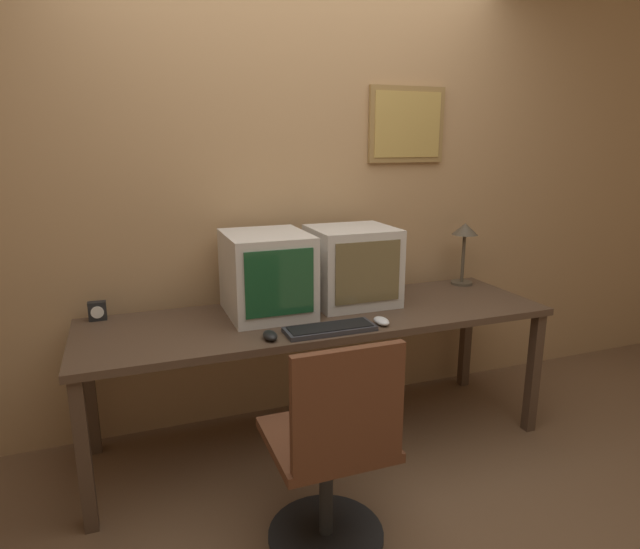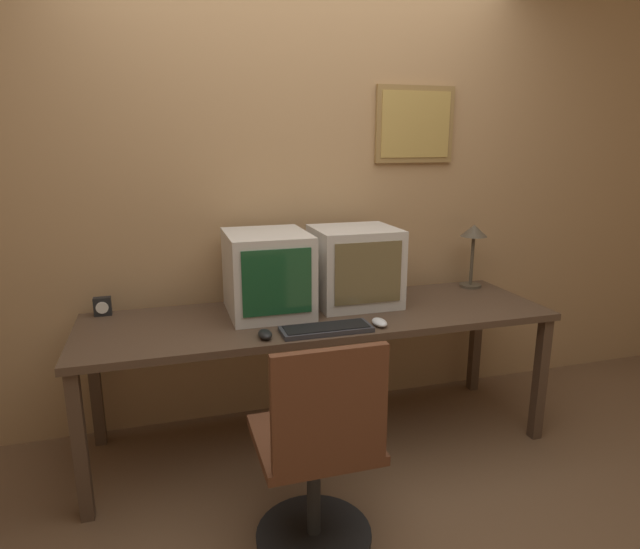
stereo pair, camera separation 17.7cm
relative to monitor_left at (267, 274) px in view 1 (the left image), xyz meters
The scene contains 11 objects.
ground_plane 1.31m from the monitor_left, 74.33° to the right, with size 14.00×14.00×0.00m, color brown.
wall_back 0.56m from the monitor_left, 53.89° to the left, with size 8.00×0.08×2.60m.
desk 0.38m from the monitor_left, 23.87° to the right, with size 2.39×0.72×0.73m.
monitor_left is the anchor object (origin of this frame).
monitor_right 0.48m from the monitor_left, ahead, with size 0.44×0.41×0.42m.
keyboard_main 0.46m from the monitor_left, 61.48° to the right, with size 0.43×0.15×0.03m.
mouse_near_keyboard 0.63m from the monitor_left, 37.93° to the right, with size 0.06×0.11×0.03m.
mouse_far_corner 0.43m from the monitor_left, 103.64° to the right, with size 0.06×0.11×0.04m.
desk_clock 0.86m from the monitor_left, 167.04° to the left, with size 0.08×0.05×0.09m.
desk_lamp 1.29m from the monitor_left, ahead, with size 0.16×0.16×0.38m.
office_chair 1.03m from the monitor_left, 89.32° to the right, with size 0.48×0.48×0.91m.
Camera 1 is at (-0.92, -1.68, 1.59)m, focal length 30.00 mm.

